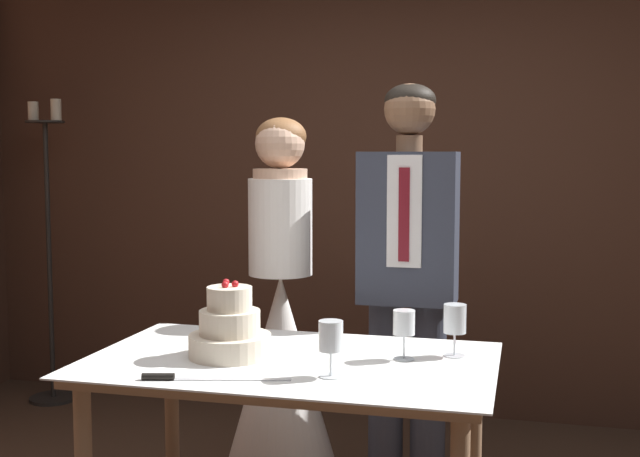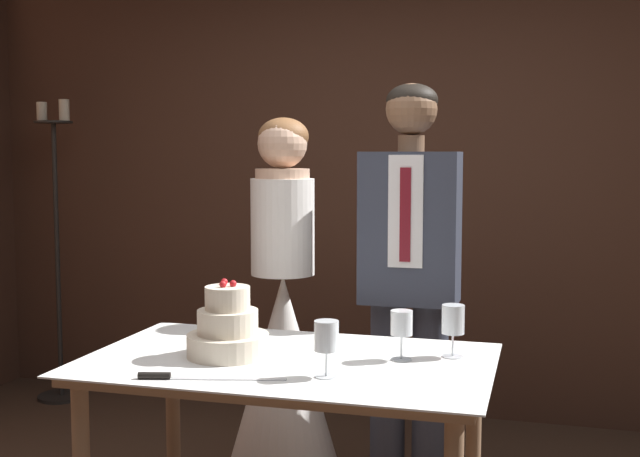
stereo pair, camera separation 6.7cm
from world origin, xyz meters
name	(u,v)px [view 2 (the right image)]	position (x,y,z in m)	size (l,w,h in m)	color
wall_back	(409,175)	(0.00, 2.15, 1.35)	(5.38, 0.12, 2.71)	#472B1E
cake_table	(288,385)	(-0.08, 0.17, 0.69)	(1.37, 0.84, 0.78)	#8E6B4C
tiered_cake	(228,330)	(-0.29, 0.15, 0.87)	(0.28, 0.28, 0.26)	beige
cake_knife	(184,377)	(-0.31, -0.15, 0.79)	(0.45, 0.13, 0.02)	silver
wine_glass_near	(402,326)	(0.29, 0.26, 0.90)	(0.07, 0.07, 0.17)	silver
wine_glass_middle	(453,322)	(0.45, 0.35, 0.90)	(0.08, 0.08, 0.18)	silver
wine_glass_far	(326,338)	(0.10, -0.01, 0.90)	(0.08, 0.08, 0.18)	silver
bride	(283,349)	(-0.36, 0.97, 0.60)	(0.54, 0.54, 1.63)	white
groom	(410,267)	(0.20, 0.97, 1.00)	(0.40, 0.25, 1.76)	#333847
candle_stand	(58,264)	(-2.05, 1.78, 0.82)	(0.28, 0.28, 1.79)	black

